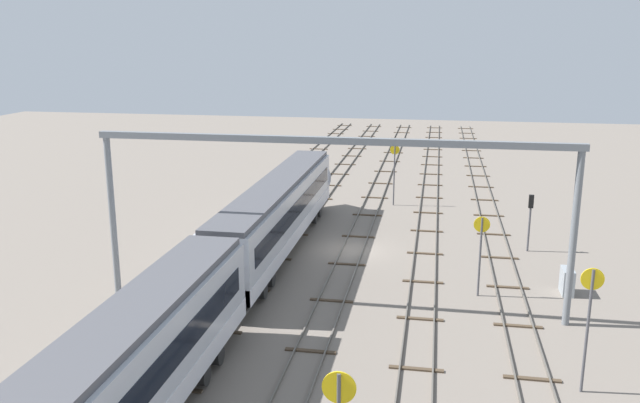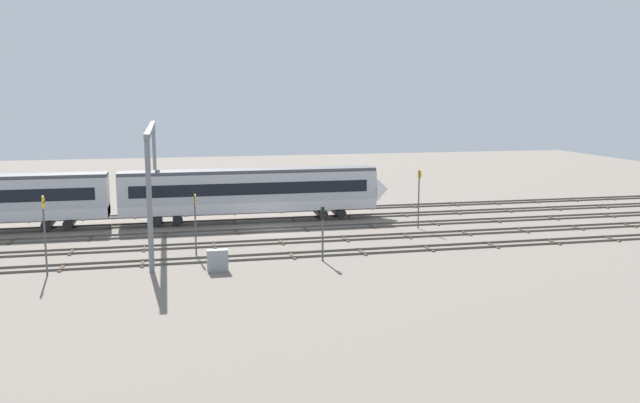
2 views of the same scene
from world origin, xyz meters
TOP-DOWN VIEW (x-y plane):
  - ground_plane at (0.00, 0.00)m, footprint 150.52×150.52m
  - track_near_foreground at (-0.00, -9.79)m, footprint 134.52×2.40m
  - track_second_near at (-0.00, -4.90)m, footprint 134.52×2.40m
  - track_middle at (0.00, 0.00)m, footprint 134.52×2.40m
  - track_with_train at (0.00, 4.90)m, footprint 134.52×2.40m
  - track_far_background at (0.00, 9.79)m, footprint 134.52×2.40m
  - overhead_gantry at (-10.05, 0.02)m, footprint 0.40×25.00m
  - speed_sign_near_foreground at (-16.77, -11.64)m, footprint 0.14×0.91m
  - speed_sign_far_trackside at (-6.90, -8.00)m, footprint 0.14×0.89m
  - speed_sign_distant_end at (12.99, -1.87)m, footprint 0.14×0.81m
  - signal_light_trackside_departure at (1.89, -11.77)m, footprint 0.31×0.32m
  - relay_cabinet at (-5.70, -12.98)m, footprint 1.42×0.62m

SIDE VIEW (x-z plane):
  - ground_plane at x=0.00m, z-range 0.00..0.00m
  - track_far_background at x=0.00m, z-range -0.01..0.15m
  - track_near_foreground at x=0.00m, z-range -0.01..0.15m
  - track_second_near at x=0.00m, z-range -0.01..0.15m
  - track_with_train at x=0.00m, z-range -0.01..0.15m
  - track_middle at x=0.00m, z-range -0.01..0.15m
  - relay_cabinet at x=-5.70m, z-range 0.00..1.48m
  - signal_light_trackside_departure at x=1.89m, z-range 0.64..4.59m
  - speed_sign_far_trackside at x=-6.90m, z-range 0.70..5.31m
  - speed_sign_distant_end at x=12.99m, z-range 0.68..5.96m
  - speed_sign_near_foreground at x=-16.77m, z-range 0.77..6.14m
  - overhead_gantry at x=-10.05m, z-range 2.62..11.89m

